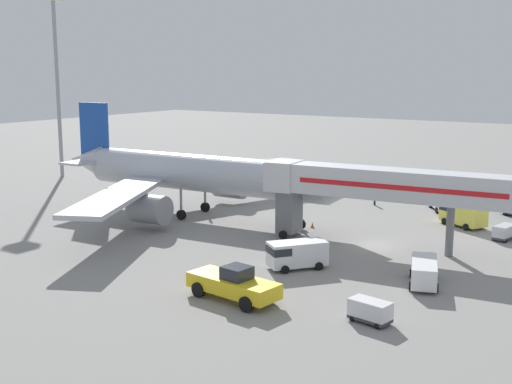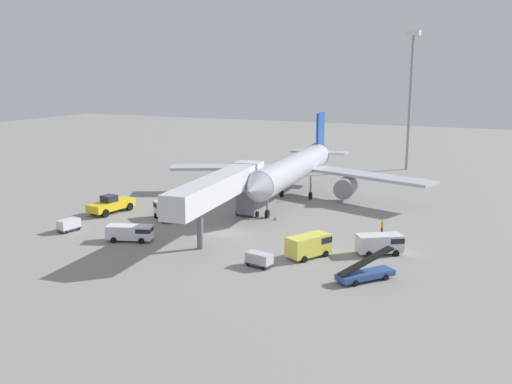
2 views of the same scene
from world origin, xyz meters
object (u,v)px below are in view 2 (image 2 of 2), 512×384
(airplane_at_gate, at_px, (296,169))
(safety_cone_alpha, at_px, (275,218))
(service_van_outer_right, at_px, (381,243))
(baggage_cart_mid_left, at_px, (69,225))
(apron_light_mast, at_px, (411,75))
(service_van_far_center, at_px, (166,210))
(service_van_far_right, at_px, (131,232))
(baggage_cart_rear_right, at_px, (259,259))
(jet_bridge, at_px, (223,188))
(service_van_mid_right, at_px, (309,245))
(belt_loader_truck, at_px, (365,273))
(ground_crew_worker_foreground, at_px, (382,227))
(pushback_tug, at_px, (111,205))

(airplane_at_gate, relative_size, safety_cone_alpha, 73.95)
(safety_cone_alpha, bearing_deg, service_van_outer_right, -28.15)
(baggage_cart_mid_left, bearing_deg, airplane_at_gate, 57.20)
(apron_light_mast, bearing_deg, service_van_far_center, -112.11)
(service_van_far_right, relative_size, safety_cone_alpha, 9.72)
(baggage_cart_rear_right, bearing_deg, apron_light_mast, 87.65)
(jet_bridge, xyz_separation_m, apron_light_mast, (11.76, 56.09, 12.90))
(baggage_cart_rear_right, bearing_deg, service_van_mid_right, 55.24)
(service_van_far_center, relative_size, service_van_mid_right, 0.95)
(service_van_far_center, xyz_separation_m, baggage_cart_rear_right, (19.01, -12.10, -0.48))
(airplane_at_gate, bearing_deg, safety_cone_alpha, -80.43)
(jet_bridge, height_order, service_van_mid_right, jet_bridge)
(baggage_cart_mid_left, bearing_deg, safety_cone_alpha, 36.60)
(belt_loader_truck, distance_m, baggage_cart_rear_right, 10.72)
(belt_loader_truck, height_order, service_van_mid_right, belt_loader_truck)
(service_van_outer_right, bearing_deg, baggage_cart_rear_right, -137.70)
(service_van_far_center, distance_m, baggage_cart_mid_left, 12.51)
(airplane_at_gate, xyz_separation_m, ground_crew_worker_foreground, (16.56, -14.17, -3.75))
(jet_bridge, xyz_separation_m, pushback_tug, (-18.88, 2.56, -4.45))
(baggage_cart_rear_right, distance_m, ground_crew_worker_foreground, 19.06)
(service_van_far_center, xyz_separation_m, service_van_outer_right, (29.18, -2.85, -0.06))
(jet_bridge, height_order, belt_loader_truck, jet_bridge)
(airplane_at_gate, height_order, jet_bridge, airplane_at_gate)
(belt_loader_truck, bearing_deg, baggage_cart_rear_right, -176.88)
(safety_cone_alpha, bearing_deg, baggage_cart_rear_right, -72.19)
(safety_cone_alpha, distance_m, apron_light_mast, 51.83)
(service_van_outer_right, relative_size, ground_crew_worker_foreground, 3.02)
(jet_bridge, xyz_separation_m, ground_crew_worker_foreground, (17.67, 7.56, -4.70))
(baggage_cart_rear_right, xyz_separation_m, apron_light_mast, (2.69, 65.53, 17.71))
(service_van_mid_right, distance_m, ground_crew_worker_foreground, 12.94)
(belt_loader_truck, xyz_separation_m, safety_cone_alpha, (-16.40, 17.16, -0.46))
(service_van_far_center, height_order, apron_light_mast, apron_light_mast)
(apron_light_mast, bearing_deg, pushback_tug, -119.79)
(service_van_mid_right, xyz_separation_m, ground_crew_worker_foreground, (5.06, 11.90, -0.42))
(service_van_far_right, xyz_separation_m, safety_cone_alpha, (11.44, 15.78, -0.80))
(belt_loader_truck, xyz_separation_m, baggage_cart_rear_right, (-10.70, -0.58, 0.06))
(service_van_far_center, distance_m, service_van_outer_right, 29.32)
(baggage_cart_mid_left, xyz_separation_m, apron_light_mast, (29.33, 63.34, 17.68))
(baggage_cart_rear_right, xyz_separation_m, safety_cone_alpha, (-5.70, 17.74, -0.52))
(service_van_far_center, bearing_deg, apron_light_mast, 67.89)
(airplane_at_gate, height_order, baggage_cart_mid_left, airplane_at_gate)
(service_van_far_right, distance_m, apron_light_mast, 68.84)
(airplane_at_gate, relative_size, service_van_far_center, 8.38)
(jet_bridge, distance_m, baggage_cart_mid_left, 19.60)
(baggage_cart_rear_right, xyz_separation_m, ground_crew_worker_foreground, (8.60, 17.01, 0.11))
(airplane_at_gate, xyz_separation_m, service_van_far_center, (-11.05, -19.07, -3.38))
(service_van_mid_right, bearing_deg, safety_cone_alpha, 126.17)
(baggage_cart_mid_left, bearing_deg, pushback_tug, 97.62)
(baggage_cart_rear_right, height_order, ground_crew_worker_foreground, ground_crew_worker_foreground)
(pushback_tug, xyz_separation_m, ground_crew_worker_foreground, (36.55, 5.00, -0.25))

